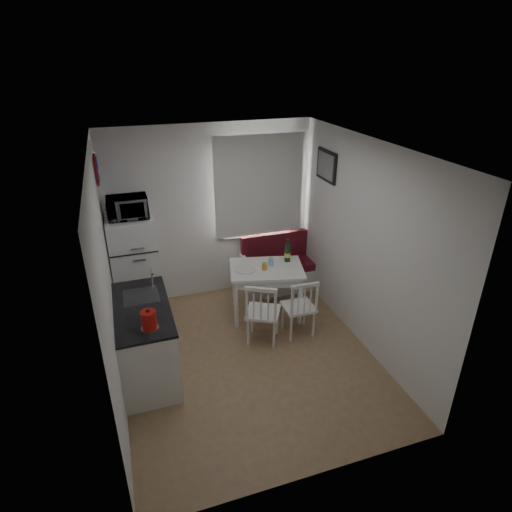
# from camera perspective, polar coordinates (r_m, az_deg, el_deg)

# --- Properties ---
(floor) EXTENTS (3.00, 3.50, 0.02)m
(floor) POSITION_cam_1_polar(r_m,az_deg,el_deg) (5.50, -0.98, -13.38)
(floor) COLOR #8D6B4B
(floor) RESTS_ON ground
(ceiling) EXTENTS (3.00, 3.50, 0.02)m
(ceiling) POSITION_cam_1_polar(r_m,az_deg,el_deg) (4.35, -1.24, 14.19)
(ceiling) COLOR white
(ceiling) RESTS_ON wall_back
(wall_back) EXTENTS (3.00, 0.02, 2.60)m
(wall_back) POSITION_cam_1_polar(r_m,az_deg,el_deg) (6.34, -5.89, 5.62)
(wall_back) COLOR white
(wall_back) RESTS_ON floor
(wall_front) EXTENTS (3.00, 0.02, 2.60)m
(wall_front) POSITION_cam_1_polar(r_m,az_deg,el_deg) (3.42, 8.03, -14.00)
(wall_front) COLOR white
(wall_front) RESTS_ON floor
(wall_left) EXTENTS (0.02, 3.50, 2.60)m
(wall_left) POSITION_cam_1_polar(r_m,az_deg,el_deg) (4.62, -19.17, -3.87)
(wall_left) COLOR white
(wall_left) RESTS_ON floor
(wall_right) EXTENTS (0.02, 3.50, 2.60)m
(wall_right) POSITION_cam_1_polar(r_m,az_deg,el_deg) (5.38, 14.33, 1.11)
(wall_right) COLOR white
(wall_right) RESTS_ON floor
(window) EXTENTS (1.22, 0.06, 1.47)m
(window) POSITION_cam_1_polar(r_m,az_deg,el_deg) (6.39, 0.24, 8.99)
(window) COLOR white
(window) RESTS_ON wall_back
(curtain) EXTENTS (1.35, 0.02, 1.50)m
(curtain) POSITION_cam_1_polar(r_m,az_deg,el_deg) (6.31, 0.44, 9.25)
(curtain) COLOR white
(curtain) RESTS_ON wall_back
(kitchen_counter) EXTENTS (0.62, 1.32, 1.16)m
(kitchen_counter) POSITION_cam_1_polar(r_m,az_deg,el_deg) (5.19, -14.50, -10.71)
(kitchen_counter) COLOR white
(kitchen_counter) RESTS_ON floor
(wall_sign) EXTENTS (0.03, 0.40, 0.40)m
(wall_sign) POSITION_cam_1_polar(r_m,az_deg,el_deg) (5.68, -20.41, 10.74)
(wall_sign) COLOR #181C95
(wall_sign) RESTS_ON wall_left
(picture_frame) EXTENTS (0.04, 0.52, 0.42)m
(picture_frame) POSITION_cam_1_polar(r_m,az_deg,el_deg) (6.02, 9.35, 11.80)
(picture_frame) COLOR black
(picture_frame) RESTS_ON wall_right
(bench) EXTENTS (1.25, 0.48, 0.90)m
(bench) POSITION_cam_1_polar(r_m,az_deg,el_deg) (6.81, 3.29, -2.02)
(bench) COLOR white
(bench) RESTS_ON floor
(dining_table) EXTENTS (1.14, 0.92, 0.75)m
(dining_table) POSITION_cam_1_polar(r_m,az_deg,el_deg) (5.96, 1.40, -2.28)
(dining_table) COLOR white
(dining_table) RESTS_ON floor
(chair_left) EXTENTS (0.56, 0.56, 0.48)m
(chair_left) POSITION_cam_1_polar(r_m,az_deg,el_deg) (5.41, 1.27, -6.93)
(chair_left) COLOR white
(chair_left) RESTS_ON floor
(chair_right) EXTENTS (0.40, 0.38, 0.45)m
(chair_right) POSITION_cam_1_polar(r_m,az_deg,el_deg) (5.59, 6.11, -6.22)
(chair_right) COLOR white
(chair_right) RESTS_ON floor
(fridge) EXTENTS (0.61, 0.61, 1.52)m
(fridge) POSITION_cam_1_polar(r_m,az_deg,el_deg) (6.11, -15.73, -1.61)
(fridge) COLOR white
(fridge) RESTS_ON floor
(microwave) EXTENTS (0.50, 0.34, 0.28)m
(microwave) POSITION_cam_1_polar(r_m,az_deg,el_deg) (5.71, -16.77, 6.23)
(microwave) COLOR white
(microwave) RESTS_ON fridge
(kettle) EXTENTS (0.18, 0.18, 0.24)m
(kettle) POSITION_cam_1_polar(r_m,az_deg,el_deg) (4.48, -14.09, -8.29)
(kettle) COLOR red
(kettle) RESTS_ON kitchen_counter
(wine_bottle) EXTENTS (0.09, 0.09, 0.34)m
(wine_bottle) POSITION_cam_1_polar(r_m,az_deg,el_deg) (6.04, 4.23, 0.79)
(wine_bottle) COLOR #113819
(wine_bottle) RESTS_ON dining_table
(drinking_glass_orange) EXTENTS (0.06, 0.06, 0.10)m
(drinking_glass_orange) POSITION_cam_1_polar(r_m,az_deg,el_deg) (5.84, 1.12, -1.40)
(drinking_glass_orange) COLOR gold
(drinking_glass_orange) RESTS_ON dining_table
(drinking_glass_blue) EXTENTS (0.07, 0.07, 0.11)m
(drinking_glass_blue) POSITION_cam_1_polar(r_m,az_deg,el_deg) (5.96, 1.98, -0.76)
(drinking_glass_blue) COLOR #88C2E7
(drinking_glass_blue) RESTS_ON dining_table
(plate) EXTENTS (0.27, 0.27, 0.02)m
(plate) POSITION_cam_1_polar(r_m,az_deg,el_deg) (5.85, -1.42, -1.82)
(plate) COLOR white
(plate) RESTS_ON dining_table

